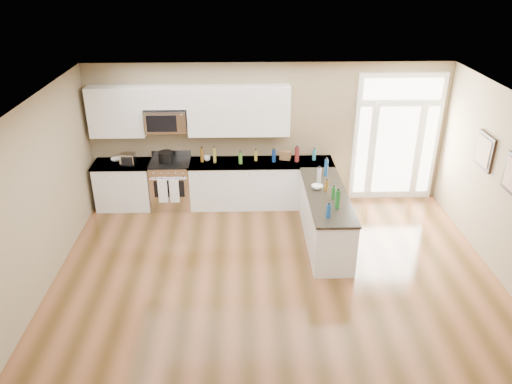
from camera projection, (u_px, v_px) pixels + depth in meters
ground at (281, 327)px, 6.86m from camera, size 8.00×8.00×0.00m
room_shell at (284, 218)px, 6.11m from camera, size 8.00×8.00×8.00m
back_cabinet_left at (124, 186)px, 9.91m from camera, size 1.10×0.66×0.94m
back_cabinet_right at (261, 185)px, 9.98m from camera, size 2.85×0.66×0.94m
peninsula_cabinet at (325, 219)px, 8.70m from camera, size 0.69×2.32×0.94m
upper_cabinet_left at (116, 112)px, 9.39m from camera, size 1.04×0.33×0.95m
upper_cabinet_right at (239, 111)px, 9.45m from camera, size 1.94×0.33×0.95m
upper_cabinet_short at (165, 97)px, 9.30m from camera, size 0.82×0.33×0.40m
microwave at (166, 120)px, 9.45m from camera, size 0.78×0.41×0.42m
entry_door at (396, 138)px, 9.91m from camera, size 1.70×0.10×2.60m
wall_art_near at (484, 151)px, 8.18m from camera, size 0.05×0.58×0.58m
kitchen_range at (171, 184)px, 9.92m from camera, size 0.78×0.69×1.08m
stockpot at (166, 156)px, 9.68m from camera, size 0.33×0.33×0.22m
toaster_oven at (128, 159)px, 9.56m from camera, size 0.29×0.23×0.23m
cardboard_box at (285, 155)px, 9.84m from camera, size 0.24×0.20×0.17m
bowl_left at (116, 160)px, 9.79m from camera, size 0.25×0.25×0.05m
bowl_peninsula at (317, 187)px, 8.64m from camera, size 0.27×0.27×0.06m
cup_counter at (207, 158)px, 9.78m from camera, size 0.16×0.16×0.10m
counter_bottles at (292, 170)px, 9.07m from camera, size 2.39×2.42×0.31m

